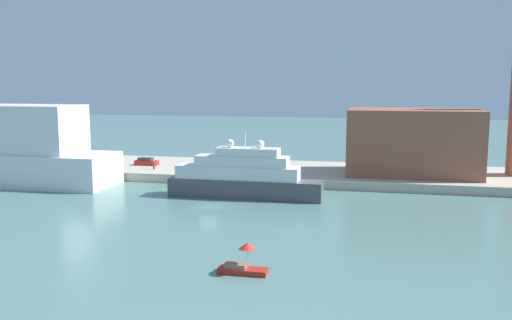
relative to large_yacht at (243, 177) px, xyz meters
The scene contains 9 objects.
ground 8.54m from the large_yacht, 112.13° to the right, with size 400.00×400.00×0.00m, color slate.
quay_dock 19.76m from the large_yacht, 98.80° to the left, with size 110.00×21.55×1.52m, color #B7AD99.
large_yacht is the anchor object (origin of this frame).
small_motorboat 33.30m from the large_yacht, 76.08° to the right, with size 4.51×1.63×2.93m.
work_barge 30.82m from the large_yacht, behind, with size 4.60×1.42×0.94m, color olive.
harbor_building 31.66m from the large_yacht, 35.43° to the left, with size 21.95×12.87×11.21m, color #93513D.
parked_car 29.63m from the large_yacht, 142.71° to the left, with size 4.46×1.75×1.44m.
person_figure 24.29m from the large_yacht, 146.07° to the left, with size 0.36×0.36×1.62m.
mooring_bollard 10.81m from the large_yacht, 105.28° to the left, with size 0.51×0.51×0.61m, color black.
Camera 1 is at (22.53, -71.07, 17.20)m, focal length 38.24 mm.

